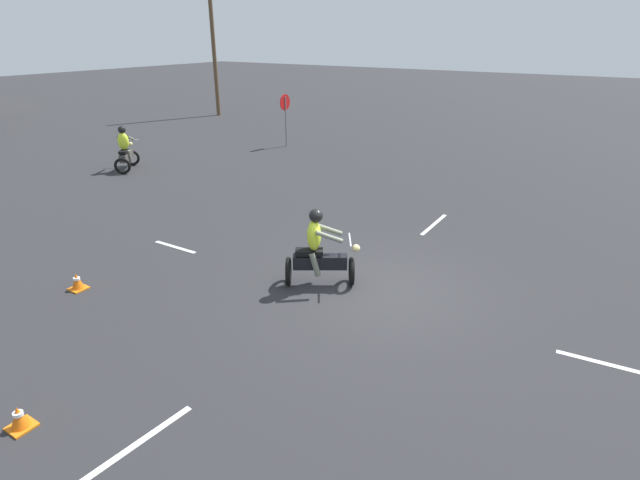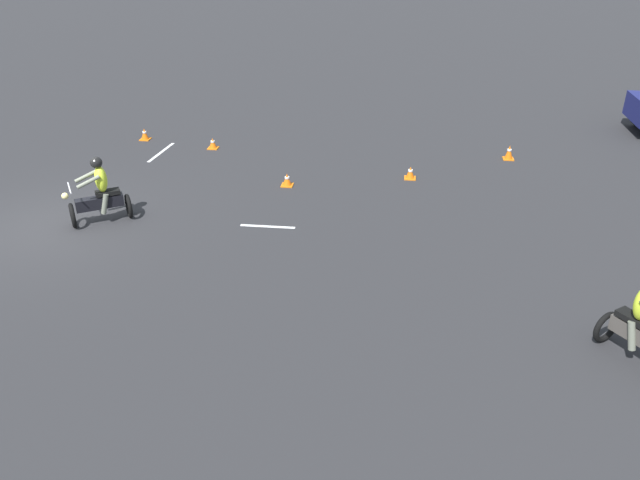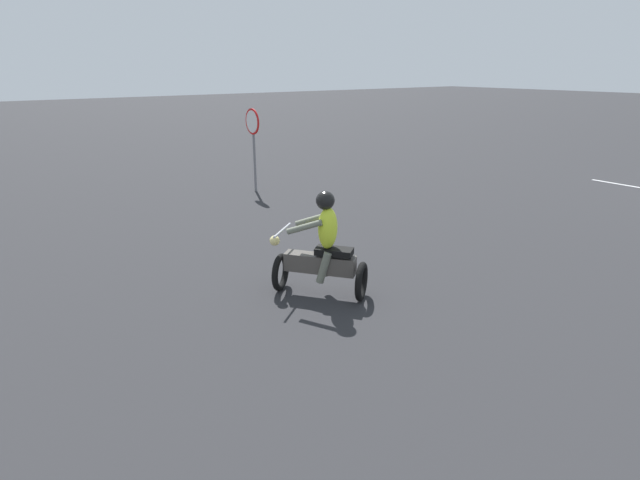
# 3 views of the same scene
# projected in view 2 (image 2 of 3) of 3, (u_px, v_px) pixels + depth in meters

# --- Properties ---
(ground_plane) EXTENTS (120.00, 120.00, 0.00)m
(ground_plane) POSITION_uv_depth(u_px,v_px,m) (51.00, 226.00, 14.94)
(ground_plane) COLOR #28282B
(motorcycle_rider_foreground) EXTENTS (1.26, 1.50, 1.66)m
(motorcycle_rider_foreground) POSITION_uv_depth(u_px,v_px,m) (100.00, 194.00, 14.82)
(motorcycle_rider_foreground) COLOR black
(motorcycle_rider_foreground) RESTS_ON ground
(traffic_cone_near_left) EXTENTS (0.32, 0.32, 0.34)m
(traffic_cone_near_left) POSITION_uv_depth(u_px,v_px,m) (213.00, 144.00, 19.81)
(traffic_cone_near_left) COLOR orange
(traffic_cone_near_left) RESTS_ON ground
(traffic_cone_near_right) EXTENTS (0.32, 0.32, 0.44)m
(traffic_cone_near_right) POSITION_uv_depth(u_px,v_px,m) (509.00, 153.00, 18.92)
(traffic_cone_near_right) COLOR orange
(traffic_cone_near_right) RESTS_ON ground
(traffic_cone_mid_center) EXTENTS (0.32, 0.32, 0.36)m
(traffic_cone_mid_center) POSITION_uv_depth(u_px,v_px,m) (410.00, 173.00, 17.55)
(traffic_cone_mid_center) COLOR orange
(traffic_cone_mid_center) RESTS_ON ground
(traffic_cone_mid_left) EXTENTS (0.32, 0.32, 0.35)m
(traffic_cone_mid_left) POSITION_uv_depth(u_px,v_px,m) (287.00, 180.00, 17.08)
(traffic_cone_mid_left) COLOR orange
(traffic_cone_mid_left) RESTS_ON ground
(traffic_cone_far_right) EXTENTS (0.32, 0.32, 0.38)m
(traffic_cone_far_right) POSITION_uv_depth(u_px,v_px,m) (145.00, 134.00, 20.57)
(traffic_cone_far_right) COLOR orange
(traffic_cone_far_right) RESTS_ON ground
(lane_stripe_n) EXTENTS (0.12, 1.33, 0.01)m
(lane_stripe_n) POSITION_uv_depth(u_px,v_px,m) (268.00, 226.00, 14.91)
(lane_stripe_n) COLOR silver
(lane_stripe_n) RESTS_ON ground
(lane_stripe_w) EXTENTS (1.81, 0.26, 0.01)m
(lane_stripe_w) POSITION_uv_depth(u_px,v_px,m) (161.00, 152.00, 19.56)
(lane_stripe_w) COLOR silver
(lane_stripe_w) RESTS_ON ground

